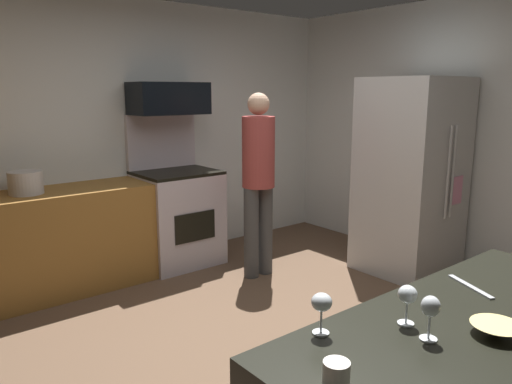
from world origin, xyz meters
TOP-DOWN VIEW (x-y plane):
  - ground_plane at (0.00, 0.00)m, footprint 5.20×4.80m
  - wall_back at (0.00, 2.34)m, footprint 5.20×0.12m
  - wall_right at (2.54, 0.00)m, footprint 0.12×4.80m
  - lower_cabinet_run at (-0.90, 1.98)m, footprint 2.40×0.60m
  - oven_range at (0.37, 1.97)m, footprint 0.76×0.65m
  - microwave at (0.37, 2.06)m, footprint 0.74×0.38m
  - refrigerator at (2.03, 0.41)m, footprint 0.82×0.81m
  - person_cook at (0.79, 1.19)m, footprint 0.31×0.30m
  - mixing_bowl_large at (-0.38, -1.56)m, footprint 0.18×0.18m
  - wine_glass_mid at (-0.85, -1.17)m, footprint 0.07×0.07m
  - wine_glass_far at (-0.59, -1.43)m, footprint 0.06×0.06m
  - wine_glass_extra at (-0.56, -1.32)m, footprint 0.07×0.07m
  - mug_coffee at (-1.07, -1.44)m, footprint 0.08×0.08m
  - knife_chef at (-0.05, -1.29)m, footprint 0.13×0.25m
  - stock_pot at (-1.01, 1.98)m, footprint 0.27×0.27m

SIDE VIEW (x-z plane):
  - ground_plane at x=0.00m, z-range -0.02..0.00m
  - lower_cabinet_run at x=-0.90m, z-range 0.00..0.90m
  - oven_range at x=0.37m, z-range -0.24..1.26m
  - knife_chef at x=-0.05m, z-range 0.90..0.91m
  - mixing_bowl_large at x=-0.38m, z-range 0.90..0.94m
  - refrigerator at x=2.03m, z-range 0.00..1.85m
  - mug_coffee at x=-1.07m, z-range 0.90..1.00m
  - person_cook at x=0.79m, z-range 0.11..1.82m
  - stock_pot at x=-1.01m, z-range 0.90..1.09m
  - wine_glass_extra at x=-0.56m, z-range 0.93..1.08m
  - wine_glass_mid at x=-0.85m, z-range 0.94..1.09m
  - wine_glass_far at x=-0.59m, z-range 0.93..1.09m
  - wall_back at x=0.00m, z-range 0.00..2.60m
  - wall_right at x=2.54m, z-range 0.00..2.60m
  - microwave at x=0.37m, z-range 1.50..1.81m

